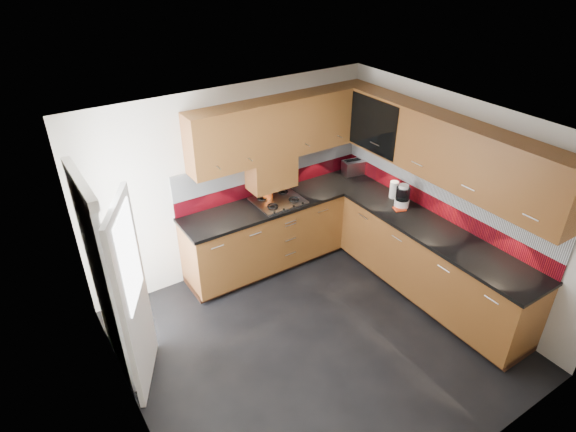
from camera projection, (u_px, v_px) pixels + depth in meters
room at (321, 226)px, 4.51m from camera, size 4.00×3.80×2.64m
base_cabinets at (352, 247)px, 6.06m from camera, size 2.70×3.20×0.95m
countertop at (354, 215)px, 5.80m from camera, size 2.72×3.22×0.04m
backsplash at (358, 182)px, 5.92m from camera, size 2.70×3.20×0.54m
upper_cabinets at (368, 139)px, 5.47m from camera, size 2.50×3.20×0.72m
extractor_hood at (271, 172)px, 6.01m from camera, size 0.60×0.33×0.40m
glass_cabinet at (382, 122)px, 5.89m from camera, size 0.32×0.80×0.66m
back_door at (116, 288)px, 4.44m from camera, size 0.42×1.19×2.04m
gas_hob at (278, 200)px, 6.05m from camera, size 0.60×0.53×0.05m
utensil_pot at (268, 192)px, 6.07m from camera, size 0.12×0.12×0.44m
toaster at (353, 167)px, 6.70m from camera, size 0.31×0.22×0.21m
food_processor at (402, 197)px, 5.88m from camera, size 0.18×0.18×0.30m
paper_towel at (394, 190)px, 6.10m from camera, size 0.13×0.13×0.22m
orange_cloth at (399, 209)px, 5.88m from camera, size 0.16×0.15×0.01m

